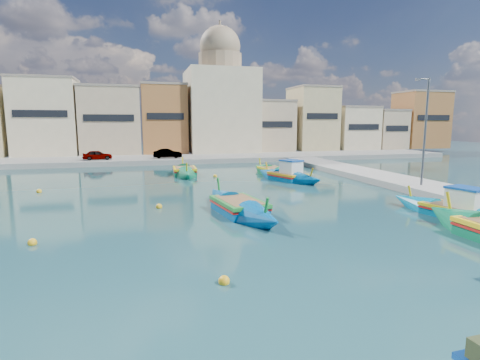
{
  "coord_description": "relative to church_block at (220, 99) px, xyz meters",
  "views": [
    {
      "loc": [
        -1.93,
        -16.27,
        4.95
      ],
      "look_at": [
        4.0,
        6.0,
        1.4
      ],
      "focal_mm": 28.0,
      "sensor_mm": 36.0,
      "label": 1
    }
  ],
  "objects": [
    {
      "name": "church_block",
      "position": [
        0.0,
        0.0,
        0.0
      ],
      "size": [
        10.0,
        10.0,
        19.1
      ],
      "color": "beige",
      "rests_on": "ground"
    },
    {
      "name": "parked_cars",
      "position": [
        -22.35,
        -9.5,
        -7.2
      ],
      "size": [
        26.43,
        2.83,
        1.3
      ],
      "color": "#4C1919",
      "rests_on": "north_quay"
    },
    {
      "name": "luzzu_green",
      "position": [
        -7.93,
        -20.72,
        -8.14
      ],
      "size": [
        2.39,
        8.02,
        2.5
      ],
      "color": "#0A6F47",
      "rests_on": "ground"
    },
    {
      "name": "luzzu_blue_cabin",
      "position": [
        0.23,
        -26.56,
        -8.07
      ],
      "size": [
        4.56,
        8.0,
        2.78
      ],
      "color": "#005C9B",
      "rests_on": "ground"
    },
    {
      "name": "luzzu_turquoise_cabin",
      "position": [
        3.99,
        -40.72,
        -8.09
      ],
      "size": [
        3.41,
        8.27,
        2.59
      ],
      "color": "#00729E",
      "rests_on": "ground"
    },
    {
      "name": "quay_street_lamp",
      "position": [
        7.44,
        -34.0,
        -4.07
      ],
      "size": [
        1.18,
        0.16,
        8.0
      ],
      "color": "#595B60",
      "rests_on": "ground"
    },
    {
      "name": "north_quay",
      "position": [
        -10.0,
        -8.0,
        -8.11
      ],
      "size": [
        80.0,
        8.0,
        0.6
      ],
      "primitive_type": "cube",
      "color": "gray",
      "rests_on": "ground"
    },
    {
      "name": "mooring_buoys",
      "position": [
        -9.15,
        -34.6,
        -8.33
      ],
      "size": [
        25.95,
        22.93,
        0.36
      ],
      "color": "yellow",
      "rests_on": "ground"
    },
    {
      "name": "luzzu_cyan_mid",
      "position": [
        0.33,
        -22.7,
        -8.16
      ],
      "size": [
        3.1,
        8.12,
        2.34
      ],
      "color": "#0B7744",
      "rests_on": "ground"
    },
    {
      "name": "luzzu_blue_south",
      "position": [
        -6.8,
        -36.79,
        -8.13
      ],
      "size": [
        3.39,
        9.41,
        2.66
      ],
      "color": "#005AA6",
      "rests_on": "ground"
    },
    {
      "name": "ground",
      "position": [
        -10.0,
        -40.0,
        -8.41
      ],
      "size": [
        160.0,
        160.0,
        0.0
      ],
      "primitive_type": "plane",
      "color": "#113234",
      "rests_on": "ground"
    },
    {
      "name": "north_townhouses",
      "position": [
        -3.32,
        -0.64,
        -3.41
      ],
      "size": [
        83.2,
        7.87,
        10.19
      ],
      "color": "tan",
      "rests_on": "ground"
    }
  ]
}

